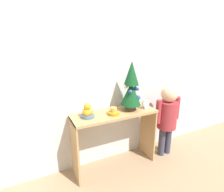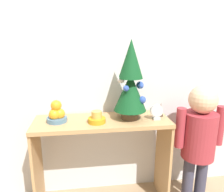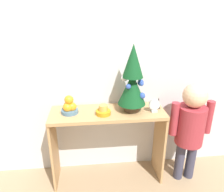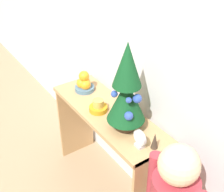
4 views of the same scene
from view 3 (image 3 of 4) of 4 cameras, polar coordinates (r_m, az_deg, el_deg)
The scene contains 9 objects.
ground_plane at distance 2.27m, azimuth -0.57°, elevation -23.14°, with size 12.00×12.00×0.00m, color #997F60.
back_wall at distance 2.02m, azimuth -1.81°, elevation 11.87°, with size 7.00×0.05×2.50m, color silver.
console_table at distance 2.06m, azimuth -1.10°, elevation -8.58°, with size 1.04×0.35×0.74m.
mini_tree at distance 1.89m, azimuth 5.38°, elevation 4.07°, with size 0.25×0.25×0.60m.
fruit_bowl at distance 1.96m, azimuth -11.10°, elevation -2.76°, with size 0.15×0.15×0.17m.
singing_bowl at distance 1.91m, azimuth -2.30°, elevation -3.91°, with size 0.13×0.13×0.09m.
desk_clock at distance 1.98m, azimuth 11.03°, elevation -2.52°, with size 0.10×0.04×0.12m.
figurine at distance 2.05m, azimuth 11.99°, elevation -1.75°, with size 0.04×0.04×0.11m.
child_figure at distance 2.15m, azimuth 19.87°, elevation -6.85°, with size 0.40×0.26×1.00m.
Camera 3 is at (-0.15, -1.59, 1.61)m, focal length 35.00 mm.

